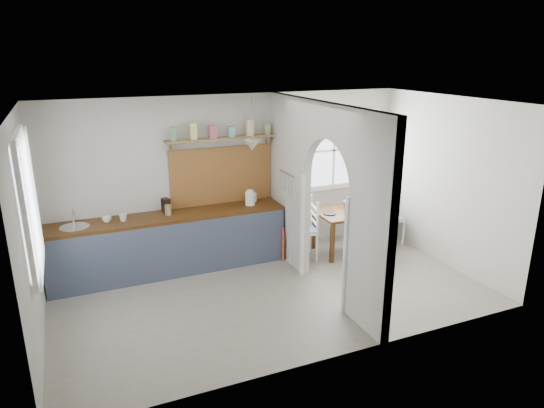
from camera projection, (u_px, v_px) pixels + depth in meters
name	position (u px, v px, depth m)	size (l,w,h in m)	color
floor	(274.00, 294.00, 6.71)	(5.80, 3.20, 0.01)	gray
ceiling	(274.00, 104.00, 5.94)	(5.80, 3.20, 0.01)	beige
walls	(274.00, 205.00, 6.33)	(5.81, 3.21, 2.60)	beige
partition	(319.00, 187.00, 6.59)	(0.12, 3.20, 2.60)	beige
kitchen_window	(26.00, 205.00, 5.14)	(0.10, 1.16, 1.50)	white
nook_window	(334.00, 150.00, 8.28)	(1.76, 0.10, 1.30)	white
counter	(170.00, 242.00, 7.32)	(3.50, 0.60, 0.90)	#4F300F
sink	(75.00, 228.00, 6.67)	(0.40, 0.40, 0.02)	silver
backsplash	(222.00, 175.00, 7.61)	(1.65, 0.03, 0.90)	#9A6531
shelf	(222.00, 135.00, 7.35)	(1.75, 0.20, 0.21)	olive
pendant_lamp	(252.00, 145.00, 7.22)	(0.26, 0.26, 0.16)	silver
utensil_rail	(287.00, 174.00, 7.30)	(0.02, 0.02, 0.50)	silver
dining_table	(350.00, 231.00, 8.07)	(1.13, 0.75, 0.70)	#4F300F
chair_left	(301.00, 229.00, 7.74)	(0.46, 0.46, 1.00)	white
chair_right	(389.00, 216.00, 8.43)	(0.43, 0.43, 0.94)	white
kettle	(250.00, 197.00, 7.61)	(0.20, 0.16, 0.24)	white
mug_a	(123.00, 218.00, 6.89)	(0.12, 0.12, 0.11)	silver
mug_b	(107.00, 218.00, 6.86)	(0.13, 0.13, 0.11)	silver
knife_block	(166.00, 205.00, 7.26)	(0.10, 0.14, 0.21)	black
jar	(168.00, 210.00, 7.15)	(0.10, 0.10, 0.15)	olive
towel_magenta	(283.00, 245.00, 7.70)	(0.02, 0.03, 0.57)	#C0205B
towel_orange	(283.00, 247.00, 7.69)	(0.02, 0.03, 0.54)	#C65A25
bowl	(369.00, 209.00, 7.96)	(0.26, 0.26, 0.06)	silver
table_cup	(347.00, 213.00, 7.72)	(0.10, 0.10, 0.09)	#79A375
plate	(330.00, 213.00, 7.82)	(0.20, 0.20, 0.02)	black
vase	(349.00, 201.00, 8.14)	(0.20, 0.20, 0.21)	#6B3375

